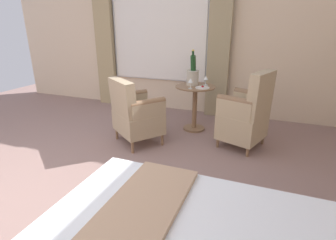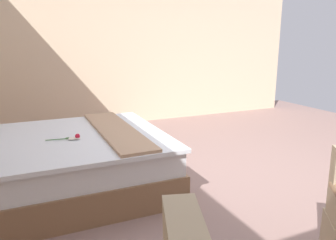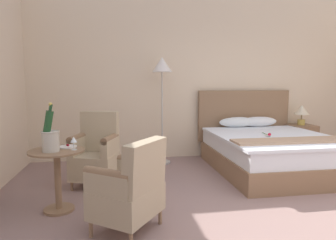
{
  "view_description": "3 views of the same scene",
  "coord_description": "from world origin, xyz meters",
  "px_view_note": "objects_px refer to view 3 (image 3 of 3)",
  "views": [
    {
      "loc": [
        1.27,
        1.92,
        1.51
      ],
      "look_at": [
        -0.57,
        1.2,
        0.79
      ],
      "focal_mm": 28.0,
      "sensor_mm": 36.0,
      "label": 1
    },
    {
      "loc": [
        -2.7,
        2.25,
        1.54
      ],
      "look_at": [
        -0.55,
        1.3,
        0.98
      ],
      "focal_mm": 35.0,
      "sensor_mm": 36.0,
      "label": 2
    },
    {
      "loc": [
        -1.71,
        -2.35,
        1.38
      ],
      "look_at": [
        -1.08,
        1.41,
        0.92
      ],
      "focal_mm": 32.0,
      "sensor_mm": 36.0,
      "label": 3
    }
  ],
  "objects_px": {
    "bedside_lamp": "(302,111)",
    "wine_glass_near_edge": "(49,139)",
    "snack_plate": "(68,147)",
    "armchair_facing_bed": "(130,189)",
    "armchair_by_window": "(96,154)",
    "nightstand": "(300,140)",
    "floor_lamp_brass": "(162,74)",
    "side_table_round": "(58,173)",
    "champagne_bucket": "(50,137)",
    "wine_glass_near_bucket": "(74,140)",
    "bed": "(269,149)"
  },
  "relations": [
    {
      "from": "bedside_lamp",
      "to": "wine_glass_near_edge",
      "type": "xyz_separation_m",
      "value": [
        -4.22,
        -1.77,
        -0.09
      ]
    },
    {
      "from": "snack_plate",
      "to": "armchair_facing_bed",
      "type": "relative_size",
      "value": 0.23
    },
    {
      "from": "wine_glass_near_bucket",
      "to": "snack_plate",
      "type": "height_order",
      "value": "wine_glass_near_bucket"
    },
    {
      "from": "snack_plate",
      "to": "armchair_facing_bed",
      "type": "height_order",
      "value": "armchair_facing_bed"
    },
    {
      "from": "floor_lamp_brass",
      "to": "armchair_facing_bed",
      "type": "xyz_separation_m",
      "value": [
        -0.65,
        -2.38,
        -1.13
      ]
    },
    {
      "from": "nightstand",
      "to": "armchair_facing_bed",
      "type": "distance_m",
      "value": 4.18
    },
    {
      "from": "wine_glass_near_edge",
      "to": "nightstand",
      "type": "bearing_deg",
      "value": 22.7
    },
    {
      "from": "bed",
      "to": "bedside_lamp",
      "type": "height_order",
      "value": "bed"
    },
    {
      "from": "nightstand",
      "to": "armchair_by_window",
      "type": "bearing_deg",
      "value": -163.49
    },
    {
      "from": "wine_glass_near_bucket",
      "to": "armchair_facing_bed",
      "type": "height_order",
      "value": "armchair_facing_bed"
    },
    {
      "from": "champagne_bucket",
      "to": "armchair_facing_bed",
      "type": "relative_size",
      "value": 0.58
    },
    {
      "from": "champagne_bucket",
      "to": "armchair_facing_bed",
      "type": "xyz_separation_m",
      "value": [
        0.8,
        -0.54,
        -0.41
      ]
    },
    {
      "from": "nightstand",
      "to": "floor_lamp_brass",
      "type": "distance_m",
      "value": 2.98
    },
    {
      "from": "champagne_bucket",
      "to": "wine_glass_near_bucket",
      "type": "xyz_separation_m",
      "value": [
        0.23,
        0.04,
        -0.05
      ]
    },
    {
      "from": "armchair_facing_bed",
      "to": "armchair_by_window",
      "type": "bearing_deg",
      "value": 106.38
    },
    {
      "from": "armchair_by_window",
      "to": "wine_glass_near_edge",
      "type": "bearing_deg",
      "value": -125.05
    },
    {
      "from": "side_table_round",
      "to": "snack_plate",
      "type": "bearing_deg",
      "value": 53.34
    },
    {
      "from": "floor_lamp_brass",
      "to": "side_table_round",
      "type": "relative_size",
      "value": 2.7
    },
    {
      "from": "bedside_lamp",
      "to": "champagne_bucket",
      "type": "distance_m",
      "value": 4.6
    },
    {
      "from": "floor_lamp_brass",
      "to": "side_table_round",
      "type": "bearing_deg",
      "value": -128.3
    },
    {
      "from": "bedside_lamp",
      "to": "armchair_facing_bed",
      "type": "relative_size",
      "value": 0.43
    },
    {
      "from": "side_table_round",
      "to": "wine_glass_near_bucket",
      "type": "distance_m",
      "value": 0.4
    },
    {
      "from": "side_table_round",
      "to": "bed",
      "type": "bearing_deg",
      "value": 19.78
    },
    {
      "from": "bed",
      "to": "floor_lamp_brass",
      "type": "xyz_separation_m",
      "value": [
        -1.63,
        0.69,
        1.22
      ]
    },
    {
      "from": "side_table_round",
      "to": "champagne_bucket",
      "type": "height_order",
      "value": "champagne_bucket"
    },
    {
      "from": "side_table_round",
      "to": "champagne_bucket",
      "type": "relative_size",
      "value": 1.32
    },
    {
      "from": "wine_glass_near_edge",
      "to": "bedside_lamp",
      "type": "bearing_deg",
      "value": 22.7
    },
    {
      "from": "wine_glass_near_edge",
      "to": "snack_plate",
      "type": "xyz_separation_m",
      "value": [
        0.2,
        0.0,
        -0.09
      ]
    },
    {
      "from": "bed",
      "to": "floor_lamp_brass",
      "type": "height_order",
      "value": "floor_lamp_brass"
    },
    {
      "from": "armchair_facing_bed",
      "to": "snack_plate",
      "type": "bearing_deg",
      "value": 132.21
    },
    {
      "from": "bedside_lamp",
      "to": "bed",
      "type": "bearing_deg",
      "value": -143.45
    },
    {
      "from": "snack_plate",
      "to": "wine_glass_near_bucket",
      "type": "bearing_deg",
      "value": -59.62
    },
    {
      "from": "bed",
      "to": "armchair_by_window",
      "type": "distance_m",
      "value": 2.71
    },
    {
      "from": "floor_lamp_brass",
      "to": "armchair_by_window",
      "type": "relative_size",
      "value": 1.83
    },
    {
      "from": "wine_glass_near_bucket",
      "to": "armchair_by_window",
      "type": "distance_m",
      "value": 0.89
    },
    {
      "from": "wine_glass_near_bucket",
      "to": "armchair_facing_bed",
      "type": "relative_size",
      "value": 0.16
    },
    {
      "from": "side_table_round",
      "to": "snack_plate",
      "type": "distance_m",
      "value": 0.3
    },
    {
      "from": "bedside_lamp",
      "to": "side_table_round",
      "type": "bearing_deg",
      "value": -155.33
    },
    {
      "from": "bed",
      "to": "wine_glass_near_bucket",
      "type": "xyz_separation_m",
      "value": [
        -2.86,
        -1.12,
        0.45
      ]
    },
    {
      "from": "armchair_by_window",
      "to": "armchair_facing_bed",
      "type": "relative_size",
      "value": 1.13
    },
    {
      "from": "champagne_bucket",
      "to": "wine_glass_near_edge",
      "type": "distance_m",
      "value": 0.2
    },
    {
      "from": "champagne_bucket",
      "to": "armchair_facing_bed",
      "type": "bearing_deg",
      "value": -33.95
    },
    {
      "from": "champagne_bucket",
      "to": "armchair_by_window",
      "type": "xyz_separation_m",
      "value": [
        0.4,
        0.83,
        -0.39
      ]
    },
    {
      "from": "floor_lamp_brass",
      "to": "snack_plate",
      "type": "height_order",
      "value": "floor_lamp_brass"
    },
    {
      "from": "bedside_lamp",
      "to": "floor_lamp_brass",
      "type": "xyz_separation_m",
      "value": [
        -2.71,
        -0.11,
        0.69
      ]
    },
    {
      "from": "side_table_round",
      "to": "wine_glass_near_bucket",
      "type": "xyz_separation_m",
      "value": [
        0.18,
        -0.02,
        0.36
      ]
    },
    {
      "from": "wine_glass_near_bucket",
      "to": "snack_plate",
      "type": "bearing_deg",
      "value": 120.38
    },
    {
      "from": "wine_glass_near_bucket",
      "to": "bed",
      "type": "bearing_deg",
      "value": 21.33
    },
    {
      "from": "floor_lamp_brass",
      "to": "bedside_lamp",
      "type": "bearing_deg",
      "value": 2.29
    },
    {
      "from": "floor_lamp_brass",
      "to": "armchair_by_window",
      "type": "bearing_deg",
      "value": -136.34
    }
  ]
}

